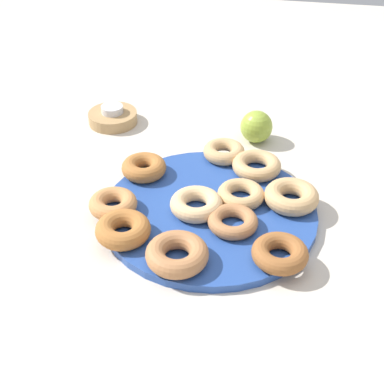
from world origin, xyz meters
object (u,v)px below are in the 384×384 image
(donut_3, at_px, (291,196))
(donut_5, at_px, (123,229))
(donut_plate, at_px, (210,212))
(candle_holder, at_px, (113,118))
(donut_7, at_px, (233,222))
(tealight, at_px, (112,109))
(donut_0, at_px, (196,204))
(apple, at_px, (256,127))
(donut_2, at_px, (177,254))
(donut_8, at_px, (257,166))
(donut_9, at_px, (113,204))
(donut_10, at_px, (241,194))
(donut_1, at_px, (224,152))
(donut_4, at_px, (144,167))
(donut_6, at_px, (280,253))

(donut_3, relative_size, donut_5, 1.06)
(donut_plate, height_order, candle_holder, candle_holder)
(donut_7, bearing_deg, tealight, 43.56)
(donut_3, bearing_deg, donut_0, 107.78)
(apple, bearing_deg, donut_plate, 168.63)
(donut_2, xyz_separation_m, tealight, (0.41, 0.23, 0.00))
(donut_8, relative_size, candle_holder, 0.86)
(donut_3, distance_m, donut_9, 0.30)
(donut_9, bearing_deg, donut_10, -71.47)
(donut_1, height_order, donut_7, donut_1)
(donut_3, bearing_deg, tealight, 58.79)
(donut_7, distance_m, tealight, 0.43)
(donut_0, relative_size, tealight, 1.88)
(donut_3, distance_m, donut_10, 0.08)
(donut_0, height_order, donut_8, same)
(donut_1, height_order, donut_4, donut_4)
(donut_8, height_order, candle_holder, donut_8)
(tealight, bearing_deg, donut_10, -128.46)
(donut_9, height_order, donut_10, donut_9)
(donut_0, height_order, candle_holder, donut_0)
(donut_4, height_order, donut_7, donut_4)
(donut_2, bearing_deg, donut_1, -5.19)
(donut_0, height_order, donut_10, donut_0)
(donut_1, bearing_deg, apple, -28.25)
(donut_plate, height_order, donut_3, donut_3)
(donut_5, xyz_separation_m, donut_6, (-0.01, -0.24, -0.00))
(donut_5, bearing_deg, donut_3, -61.69)
(donut_3, xyz_separation_m, donut_5, (-0.14, 0.25, -0.00))
(donut_7, distance_m, candle_holder, 0.43)
(donut_plate, height_order, donut_5, donut_5)
(donut_4, bearing_deg, donut_9, 168.85)
(donut_1, xyz_separation_m, donut_8, (-0.04, -0.06, 0.00))
(donut_1, bearing_deg, donut_2, 174.81)
(donut_3, height_order, donut_5, same)
(tealight, distance_m, apple, 0.31)
(candle_holder, bearing_deg, donut_plate, -137.04)
(donut_2, xyz_separation_m, donut_7, (0.09, -0.07, -0.00))
(donut_5, relative_size, donut_9, 1.09)
(donut_0, xyz_separation_m, donut_10, (0.04, -0.07, -0.00))
(donut_1, bearing_deg, donut_6, -155.43)
(donut_2, distance_m, apple, 0.40)
(donut_3, height_order, tealight, donut_3)
(donut_3, xyz_separation_m, donut_8, (0.09, 0.07, -0.00))
(donut_10, distance_m, tealight, 0.39)
(donut_5, xyz_separation_m, tealight, (0.37, 0.13, 0.00))
(donut_9, relative_size, tealight, 1.72)
(donut_3, distance_m, candle_holder, 0.45)
(donut_1, height_order, donut_6, donut_6)
(apple, bearing_deg, donut_9, 144.56)
(candle_holder, bearing_deg, donut_4, -148.12)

